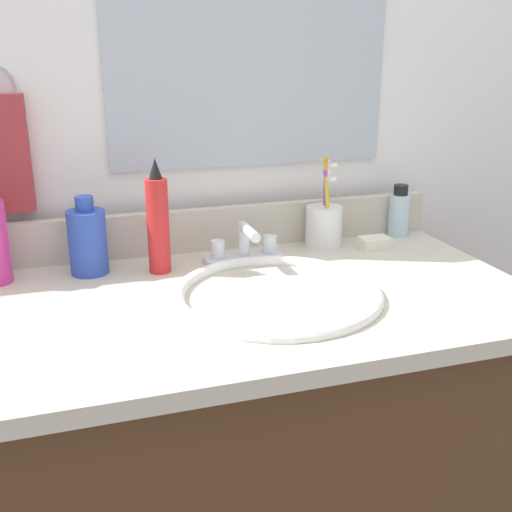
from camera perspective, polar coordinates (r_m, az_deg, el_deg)
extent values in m
cube|color=#4C2D19|center=(1.30, -0.58, -20.34)|extent=(0.97, 0.52, 0.75)
cube|color=beige|center=(1.10, -0.65, -4.25)|extent=(1.01, 0.57, 0.03)
cube|color=beige|center=(1.32, -4.09, 2.53)|extent=(1.01, 0.02, 0.09)
cube|color=white|center=(1.44, -4.51, -3.61)|extent=(2.11, 0.04, 1.30)
cube|color=#B2BCC6|center=(1.34, -0.51, 20.29)|extent=(0.60, 0.01, 0.56)
torus|color=white|center=(1.08, 1.93, -3.53)|extent=(0.37, 0.37, 0.02)
ellipsoid|color=white|center=(1.10, 1.90, -5.69)|extent=(0.32, 0.32, 0.11)
cylinder|color=#B2B5BA|center=(1.11, 1.88, -7.34)|extent=(0.04, 0.04, 0.01)
cube|color=silver|center=(1.26, -1.10, -0.19)|extent=(0.16, 0.05, 0.01)
cylinder|color=silver|center=(1.25, -1.11, 1.38)|extent=(0.02, 0.02, 0.06)
cylinder|color=silver|center=(1.21, -0.64, 2.27)|extent=(0.02, 0.09, 0.02)
cylinder|color=silver|center=(1.24, -3.55, 0.62)|extent=(0.03, 0.03, 0.04)
cylinder|color=silver|center=(1.27, 1.29, 1.08)|extent=(0.03, 0.03, 0.04)
cylinder|color=red|center=(1.19, -8.99, 2.72)|extent=(0.04, 0.04, 0.18)
cone|color=black|center=(1.16, -9.27, 7.95)|extent=(0.03, 0.03, 0.04)
cylinder|color=silver|center=(1.46, 13.02, 3.69)|extent=(0.05, 0.05, 0.10)
cylinder|color=black|center=(1.44, 13.19, 5.95)|extent=(0.03, 0.03, 0.02)
cylinder|color=#2D4CB2|center=(1.22, -15.21, 1.22)|extent=(0.07, 0.07, 0.12)
cylinder|color=#2D4CB2|center=(1.20, -15.52, 4.67)|extent=(0.03, 0.03, 0.03)
cylinder|color=white|center=(1.35, 6.25, 2.72)|extent=(0.08, 0.08, 0.09)
cylinder|color=#B23FBF|center=(1.35, 6.40, 4.75)|extent=(0.03, 0.04, 0.16)
cube|color=white|center=(1.35, 6.60, 7.61)|extent=(0.01, 0.02, 0.01)
cylinder|color=blue|center=(1.33, 6.56, 4.43)|extent=(0.01, 0.04, 0.16)
cube|color=white|center=(1.30, 6.97, 7.06)|extent=(0.01, 0.02, 0.01)
cylinder|color=orange|center=(1.35, 6.35, 5.23)|extent=(0.02, 0.03, 0.18)
cube|color=white|center=(1.35, 6.47, 8.65)|extent=(0.01, 0.02, 0.01)
cylinder|color=yellow|center=(1.32, 6.57, 5.06)|extent=(0.01, 0.05, 0.19)
cube|color=white|center=(1.29, 7.06, 8.28)|extent=(0.01, 0.02, 0.01)
cube|color=white|center=(1.36, 10.84, 1.22)|extent=(0.06, 0.04, 0.02)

